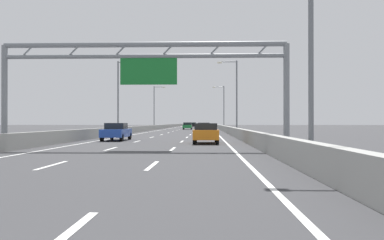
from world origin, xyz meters
TOP-DOWN VIEW (x-y plane):
  - ground_plane at (0.00, 100.00)m, footprint 260.00×260.00m
  - lane_dash_left_1 at (-1.80, 12.50)m, footprint 0.16×3.00m
  - lane_dash_left_2 at (-1.80, 21.50)m, footprint 0.16×3.00m
  - lane_dash_left_3 at (-1.80, 30.50)m, footprint 0.16×3.00m
  - lane_dash_left_4 at (-1.80, 39.50)m, footprint 0.16×3.00m
  - lane_dash_left_5 at (-1.80, 48.50)m, footprint 0.16×3.00m
  - lane_dash_left_6 at (-1.80, 57.50)m, footprint 0.16×3.00m
  - lane_dash_left_7 at (-1.80, 66.50)m, footprint 0.16×3.00m
  - lane_dash_left_8 at (-1.80, 75.50)m, footprint 0.16×3.00m
  - lane_dash_left_9 at (-1.80, 84.50)m, footprint 0.16×3.00m
  - lane_dash_left_10 at (-1.80, 93.50)m, footprint 0.16×3.00m
  - lane_dash_left_11 at (-1.80, 102.50)m, footprint 0.16×3.00m
  - lane_dash_left_12 at (-1.80, 111.50)m, footprint 0.16×3.00m
  - lane_dash_left_13 at (-1.80, 120.50)m, footprint 0.16×3.00m
  - lane_dash_left_14 at (-1.80, 129.50)m, footprint 0.16×3.00m
  - lane_dash_left_15 at (-1.80, 138.50)m, footprint 0.16×3.00m
  - lane_dash_left_16 at (-1.80, 147.50)m, footprint 0.16×3.00m
  - lane_dash_left_17 at (-1.80, 156.50)m, footprint 0.16×3.00m
  - lane_dash_right_0 at (1.80, 3.50)m, footprint 0.16×3.00m
  - lane_dash_right_1 at (1.80, 12.50)m, footprint 0.16×3.00m
  - lane_dash_right_2 at (1.80, 21.50)m, footprint 0.16×3.00m
  - lane_dash_right_3 at (1.80, 30.50)m, footprint 0.16×3.00m
  - lane_dash_right_4 at (1.80, 39.50)m, footprint 0.16×3.00m
  - lane_dash_right_5 at (1.80, 48.50)m, footprint 0.16×3.00m
  - lane_dash_right_6 at (1.80, 57.50)m, footprint 0.16×3.00m
  - lane_dash_right_7 at (1.80, 66.50)m, footprint 0.16×3.00m
  - lane_dash_right_8 at (1.80, 75.50)m, footprint 0.16×3.00m
  - lane_dash_right_9 at (1.80, 84.50)m, footprint 0.16×3.00m
  - lane_dash_right_10 at (1.80, 93.50)m, footprint 0.16×3.00m
  - lane_dash_right_11 at (1.80, 102.50)m, footprint 0.16×3.00m
  - lane_dash_right_12 at (1.80, 111.50)m, footprint 0.16×3.00m
  - lane_dash_right_13 at (1.80, 120.50)m, footprint 0.16×3.00m
  - lane_dash_right_14 at (1.80, 129.50)m, footprint 0.16×3.00m
  - lane_dash_right_15 at (1.80, 138.50)m, footprint 0.16×3.00m
  - lane_dash_right_16 at (1.80, 147.50)m, footprint 0.16×3.00m
  - lane_dash_right_17 at (1.80, 156.50)m, footprint 0.16×3.00m
  - edge_line_left at (-5.25, 88.00)m, footprint 0.16×176.00m
  - edge_line_right at (5.25, 88.00)m, footprint 0.16×176.00m
  - barrier_left at (-6.90, 110.00)m, footprint 0.45×220.00m
  - barrier_right at (6.90, 110.00)m, footprint 0.45×220.00m
  - sign_gantry at (0.04, 22.29)m, footprint 17.32×0.36m
  - streetlamp_right_near at (7.47, 13.68)m, footprint 2.58×0.28m
  - streetlamp_left_mid at (-7.47, 50.52)m, footprint 2.58×0.28m
  - streetlamp_right_mid at (7.47, 50.52)m, footprint 2.58×0.28m
  - streetlamp_left_far at (-7.47, 87.36)m, footprint 2.58×0.28m
  - streetlamp_right_far at (7.47, 87.36)m, footprint 2.58×0.28m
  - blue_car at (-3.85, 32.20)m, footprint 1.81×4.56m
  - green_car at (-0.21, 84.98)m, footprint 1.90×4.17m
  - orange_car at (3.71, 27.82)m, footprint 1.82×4.24m
  - black_car at (0.25, 110.78)m, footprint 1.71×4.17m
  - silver_car at (3.44, 52.92)m, footprint 1.74×4.39m

SIDE VIEW (x-z plane):
  - ground_plane at x=0.00m, z-range 0.00..0.00m
  - lane_dash_left_1 at x=-1.80m, z-range 0.00..0.01m
  - lane_dash_left_2 at x=-1.80m, z-range 0.00..0.01m
  - lane_dash_left_3 at x=-1.80m, z-range 0.00..0.01m
  - lane_dash_left_4 at x=-1.80m, z-range 0.00..0.01m
  - lane_dash_left_5 at x=-1.80m, z-range 0.00..0.01m
  - lane_dash_left_6 at x=-1.80m, z-range 0.00..0.01m
  - lane_dash_left_7 at x=-1.80m, z-range 0.00..0.01m
  - lane_dash_left_8 at x=-1.80m, z-range 0.00..0.01m
  - lane_dash_left_9 at x=-1.80m, z-range 0.00..0.01m
  - lane_dash_left_10 at x=-1.80m, z-range 0.00..0.01m
  - lane_dash_left_11 at x=-1.80m, z-range 0.00..0.01m
  - lane_dash_left_12 at x=-1.80m, z-range 0.00..0.01m
  - lane_dash_left_13 at x=-1.80m, z-range 0.00..0.01m
  - lane_dash_left_14 at x=-1.80m, z-range 0.00..0.01m
  - lane_dash_left_15 at x=-1.80m, z-range 0.00..0.01m
  - lane_dash_left_16 at x=-1.80m, z-range 0.00..0.01m
  - lane_dash_left_17 at x=-1.80m, z-range 0.00..0.01m
  - lane_dash_right_0 at x=1.80m, z-range 0.00..0.01m
  - lane_dash_right_1 at x=1.80m, z-range 0.00..0.01m
  - lane_dash_right_2 at x=1.80m, z-range 0.00..0.01m
  - lane_dash_right_3 at x=1.80m, z-range 0.00..0.01m
  - lane_dash_right_4 at x=1.80m, z-range 0.00..0.01m
  - lane_dash_right_5 at x=1.80m, z-range 0.00..0.01m
  - lane_dash_right_6 at x=1.80m, z-range 0.00..0.01m
  - lane_dash_right_7 at x=1.80m, z-range 0.00..0.01m
  - lane_dash_right_8 at x=1.80m, z-range 0.00..0.01m
  - lane_dash_right_9 at x=1.80m, z-range 0.00..0.01m
  - lane_dash_right_10 at x=1.80m, z-range 0.00..0.01m
  - lane_dash_right_11 at x=1.80m, z-range 0.00..0.01m
  - lane_dash_right_12 at x=1.80m, z-range 0.00..0.01m
  - lane_dash_right_13 at x=1.80m, z-range 0.00..0.01m
  - lane_dash_right_14 at x=1.80m, z-range 0.00..0.01m
  - lane_dash_right_15 at x=1.80m, z-range 0.00..0.01m
  - lane_dash_right_16 at x=1.80m, z-range 0.00..0.01m
  - lane_dash_right_17 at x=1.80m, z-range 0.00..0.01m
  - edge_line_left at x=-5.25m, z-range 0.00..0.01m
  - edge_line_right at x=5.25m, z-range 0.00..0.01m
  - barrier_left at x=-6.90m, z-range 0.00..0.95m
  - barrier_right at x=6.90m, z-range 0.00..0.95m
  - blue_car at x=-3.85m, z-range 0.01..1.49m
  - green_car at x=-0.21m, z-range 0.00..1.51m
  - orange_car at x=3.71m, z-range 0.02..1.50m
  - silver_car at x=3.44m, z-range 0.02..1.51m
  - black_car at x=0.25m, z-range 0.02..1.51m
  - sign_gantry at x=0.04m, z-range 1.70..8.06m
  - streetlamp_right_near at x=7.47m, z-range 0.65..10.15m
  - streetlamp_left_mid at x=-7.47m, z-range 0.65..10.15m
  - streetlamp_right_mid at x=7.47m, z-range 0.65..10.15m
  - streetlamp_left_far at x=-7.47m, z-range 0.65..10.15m
  - streetlamp_right_far at x=7.47m, z-range 0.65..10.15m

